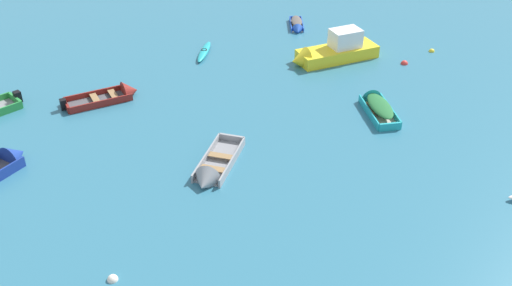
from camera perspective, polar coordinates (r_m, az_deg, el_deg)
rowboat_grey_back_row_right at (r=27.05m, az=-4.27°, el=-2.87°), size 1.53×4.31×1.23m
rowboat_turquoise_cluster_outer at (r=32.73m, az=11.28°, el=3.63°), size 2.52×3.84×1.13m
motor_launch_yellow_near_right at (r=37.80m, az=7.20°, el=8.60°), size 5.46×4.71×2.19m
rowboat_maroon_back_row_center at (r=34.18m, az=-13.07°, el=4.45°), size 3.83×3.56×1.25m
rowboat_blue_near_left at (r=42.54m, az=3.90°, el=11.04°), size 1.46×2.80×0.79m
kayak_turquoise_center at (r=38.74m, az=-4.92°, el=8.61°), size 0.81×3.18×0.30m
mooring_buoy_midfield at (r=40.56m, az=16.27°, el=8.31°), size 0.37×0.37×0.37m
mooring_buoy_central at (r=22.87m, az=-13.39°, el=-12.46°), size 0.40×0.40×0.40m
mooring_buoy_between_boats_left at (r=38.39m, az=13.84°, el=7.28°), size 0.44×0.44×0.44m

